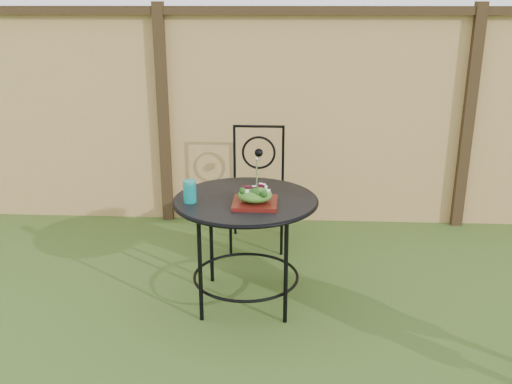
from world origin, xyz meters
TOP-DOWN VIEW (x-y plane):
  - ground at (0.00, 0.00)m, footprint 60.00×60.00m
  - fence at (-0.00, 2.19)m, footprint 8.00×0.12m
  - patio_table at (-0.48, 0.69)m, footprint 0.92×0.92m
  - patio_chair at (-0.46, 1.68)m, footprint 0.46×0.46m
  - salad_plate at (-0.42, 0.57)m, footprint 0.27×0.27m
  - salad at (-0.42, 0.57)m, footprint 0.21×0.21m
  - fork at (-0.41, 0.57)m, footprint 0.01×0.01m
  - drinking_glass at (-0.82, 0.60)m, footprint 0.08×0.08m

SIDE VIEW (x-z plane):
  - ground at x=0.00m, z-range 0.00..0.00m
  - patio_chair at x=-0.46m, z-range 0.03..0.98m
  - patio_table at x=-0.48m, z-range 0.22..0.95m
  - salad_plate at x=-0.42m, z-range 0.72..0.75m
  - salad at x=-0.42m, z-range 0.75..0.83m
  - drinking_glass at x=-0.82m, z-range 0.72..0.86m
  - fork at x=-0.41m, z-range 0.83..1.01m
  - fence at x=0.00m, z-range 0.00..1.90m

